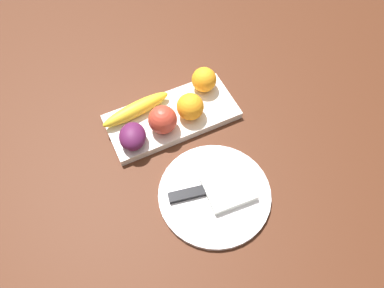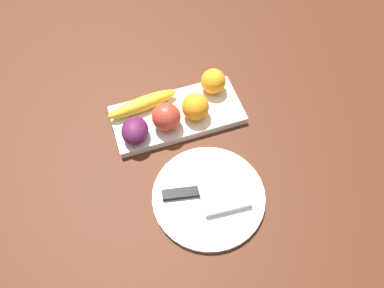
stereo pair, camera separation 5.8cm
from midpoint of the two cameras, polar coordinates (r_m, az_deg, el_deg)
ground_plane at (r=1.02m, az=-5.86°, el=4.55°), size 2.40×2.40×0.00m
fruit_tray at (r=0.99m, az=-4.68°, el=3.99°), size 0.33×0.15×0.02m
apple at (r=0.93m, az=-6.19°, el=3.54°), size 0.07×0.07×0.07m
banana at (r=0.98m, az=-10.03°, el=5.04°), size 0.19×0.06×0.04m
orange_near_apple at (r=1.01m, az=0.15°, el=9.51°), size 0.07×0.07×0.07m
orange_near_banana at (r=0.95m, az=-2.01°, el=5.51°), size 0.07×0.07×0.07m
grape_bunch at (r=0.93m, az=-10.64°, el=1.02°), size 0.09×0.10×0.05m
dinner_plate at (r=0.89m, az=1.50°, el=-7.62°), size 0.26×0.26×0.01m
folded_napkin at (r=0.88m, az=3.42°, el=-6.38°), size 0.11×0.11×0.02m
knife at (r=0.88m, az=-1.53°, el=-7.38°), size 0.18×0.06×0.01m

